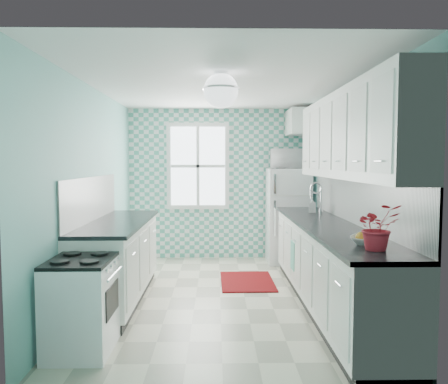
{
  "coord_description": "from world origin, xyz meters",
  "views": [
    {
      "loc": [
        -0.05,
        -5.13,
        1.63
      ],
      "look_at": [
        0.05,
        0.25,
        1.25
      ],
      "focal_mm": 35.0,
      "sensor_mm": 36.0,
      "label": 1
    }
  ],
  "objects_px": {
    "fruit_bowl": "(367,241)",
    "microwave": "(289,159)",
    "stove": "(82,303)",
    "sink": "(309,213)",
    "fridge": "(288,216)",
    "potted_plant": "(378,227)",
    "ceiling_light": "(221,90)"
  },
  "relations": [
    {
      "from": "fruit_bowl",
      "to": "microwave",
      "type": "distance_m",
      "value": 3.49
    },
    {
      "from": "stove",
      "to": "fruit_bowl",
      "type": "relative_size",
      "value": 2.88
    },
    {
      "from": "sink",
      "to": "fridge",
      "type": "bearing_deg",
      "value": 92.85
    },
    {
      "from": "fridge",
      "to": "fruit_bowl",
      "type": "relative_size",
      "value": 5.56
    },
    {
      "from": "stove",
      "to": "microwave",
      "type": "height_order",
      "value": "microwave"
    },
    {
      "from": "microwave",
      "to": "stove",
      "type": "bearing_deg",
      "value": 57.9
    },
    {
      "from": "potted_plant",
      "to": "ceiling_light",
      "type": "bearing_deg",
      "value": 139.83
    },
    {
      "from": "sink",
      "to": "potted_plant",
      "type": "height_order",
      "value": "sink"
    },
    {
      "from": "fridge",
      "to": "potted_plant",
      "type": "relative_size",
      "value": 4.15
    },
    {
      "from": "ceiling_light",
      "to": "sink",
      "type": "xyz_separation_m",
      "value": [
        1.2,
        1.51,
        -1.39
      ]
    },
    {
      "from": "microwave",
      "to": "fridge",
      "type": "bearing_deg",
      "value": 57.53
    },
    {
      "from": "fridge",
      "to": "microwave",
      "type": "xyz_separation_m",
      "value": [
        0.0,
        0.0,
        0.91
      ]
    },
    {
      "from": "ceiling_light",
      "to": "fridge",
      "type": "height_order",
      "value": "ceiling_light"
    },
    {
      "from": "ceiling_light",
      "to": "fruit_bowl",
      "type": "xyz_separation_m",
      "value": [
        1.2,
        -0.79,
        -1.35
      ]
    },
    {
      "from": "ceiling_light",
      "to": "stove",
      "type": "distance_m",
      "value": 2.35
    },
    {
      "from": "stove",
      "to": "fruit_bowl",
      "type": "distance_m",
      "value": 2.47
    },
    {
      "from": "potted_plant",
      "to": "stove",
      "type": "bearing_deg",
      "value": 171.54
    },
    {
      "from": "fruit_bowl",
      "to": "potted_plant",
      "type": "distance_m",
      "value": 0.27
    },
    {
      "from": "ceiling_light",
      "to": "potted_plant",
      "type": "relative_size",
      "value": 0.96
    },
    {
      "from": "ceiling_light",
      "to": "sink",
      "type": "relative_size",
      "value": 0.66
    },
    {
      "from": "fridge",
      "to": "stove",
      "type": "distance_m",
      "value": 4.03
    },
    {
      "from": "fridge",
      "to": "stove",
      "type": "height_order",
      "value": "fridge"
    },
    {
      "from": "fridge",
      "to": "sink",
      "type": "xyz_separation_m",
      "value": [
        0.09,
        -1.12,
        0.17
      ]
    },
    {
      "from": "potted_plant",
      "to": "microwave",
      "type": "relative_size",
      "value": 0.65
    },
    {
      "from": "stove",
      "to": "microwave",
      "type": "bearing_deg",
      "value": 51.03
    },
    {
      "from": "sink",
      "to": "fruit_bowl",
      "type": "distance_m",
      "value": 2.3
    },
    {
      "from": "sink",
      "to": "microwave",
      "type": "bearing_deg",
      "value": 92.83
    },
    {
      "from": "potted_plant",
      "to": "fridge",
      "type": "bearing_deg",
      "value": 91.42
    },
    {
      "from": "sink",
      "to": "fruit_bowl",
      "type": "relative_size",
      "value": 1.95
    },
    {
      "from": "microwave",
      "to": "sink",
      "type": "bearing_deg",
      "value": 97.84
    },
    {
      "from": "ceiling_light",
      "to": "fruit_bowl",
      "type": "bearing_deg",
      "value": -33.33
    },
    {
      "from": "fridge",
      "to": "potted_plant",
      "type": "xyz_separation_m",
      "value": [
        0.09,
        -3.64,
        0.36
      ]
    }
  ]
}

